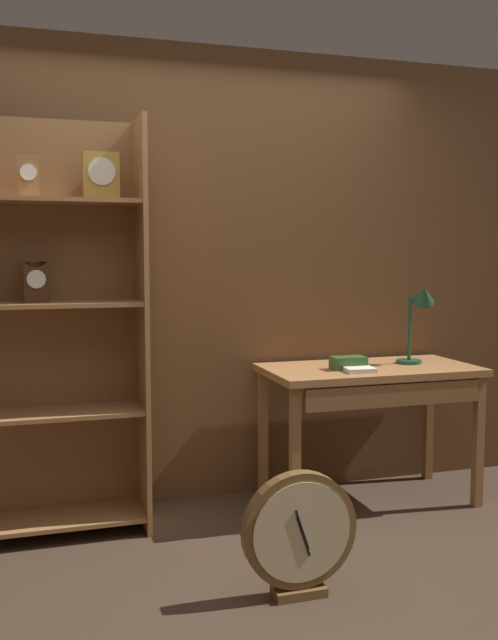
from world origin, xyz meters
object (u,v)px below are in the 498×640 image
at_px(workbench, 371,384).
at_px(toolbox_small, 348,363).
at_px(round_clock_large, 299,533).
at_px(open_repair_manual, 357,368).
at_px(desk_lamp, 420,311).

xyz_separation_m(workbench, toolbox_small, (-0.16, -0.03, 0.13)).
bearing_deg(round_clock_large, open_repair_manual, 52.02).
relative_size(desk_lamp, open_repair_manual, 2.19).
distance_m(open_repair_manual, round_clock_large, 1.20).
relative_size(toolbox_small, open_repair_manual, 0.87).
bearing_deg(toolbox_small, workbench, 9.20).
relative_size(desk_lamp, round_clock_large, 0.90).
relative_size(workbench, open_repair_manual, 5.48).
xyz_separation_m(desk_lamp, open_repair_manual, (-0.45, -0.12, -0.30)).
bearing_deg(open_repair_manual, workbench, 39.09).
xyz_separation_m(desk_lamp, toolbox_small, (-0.48, -0.05, -0.28)).
bearing_deg(desk_lamp, workbench, -174.90).
xyz_separation_m(desk_lamp, round_clock_large, (-1.12, -0.97, -0.83)).
distance_m(workbench, round_clock_large, 1.30).
relative_size(workbench, desk_lamp, 2.50).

